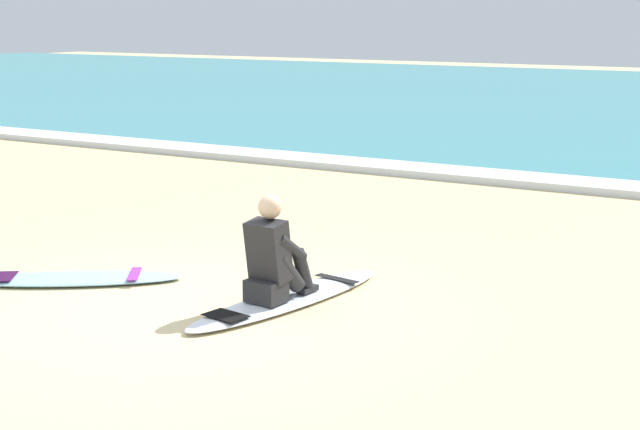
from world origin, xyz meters
TOP-DOWN VIEW (x-y plane):
  - ground_plane at (0.00, 0.00)m, footprint 80.00×80.00m
  - breaking_foam at (0.00, 7.84)m, footprint 80.00×0.90m
  - surfboard_main at (0.76, 0.76)m, footprint 0.91×2.54m
  - surfer_seated at (0.72, 0.59)m, footprint 0.40×0.72m
  - surfboard_spare_near at (-1.41, 0.26)m, footprint 2.03×1.64m

SIDE VIEW (x-z plane):
  - ground_plane at x=0.00m, z-range 0.00..0.00m
  - surfboard_main at x=0.76m, z-range 0.00..0.07m
  - surfboard_spare_near at x=-1.41m, z-range 0.00..0.07m
  - breaking_foam at x=0.00m, z-range 0.00..0.11m
  - surfer_seated at x=0.72m, z-range -0.04..0.91m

